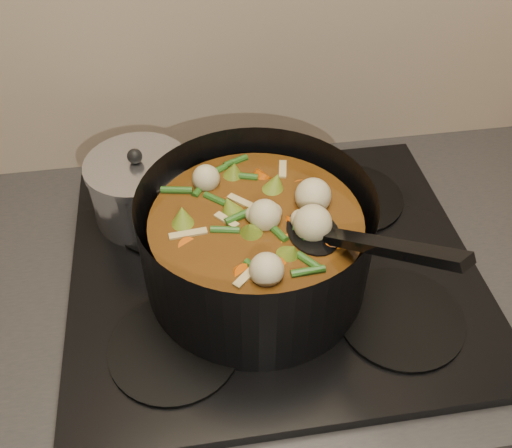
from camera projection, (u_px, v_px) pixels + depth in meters
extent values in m
cube|color=brown|center=(269.00, 418.00, 1.23)|extent=(2.60, 0.60, 0.86)
cube|color=black|center=(273.00, 283.00, 0.92)|extent=(2.64, 0.64, 0.05)
cube|color=black|center=(274.00, 268.00, 0.89)|extent=(0.62, 0.54, 0.02)
cylinder|color=black|center=(175.00, 347.00, 0.77)|extent=(0.18, 0.18, 0.01)
cylinder|color=black|center=(400.00, 317.00, 0.81)|extent=(0.18, 0.18, 0.01)
cylinder|color=black|center=(167.00, 217.00, 0.96)|extent=(0.18, 0.18, 0.01)
cylinder|color=black|center=(351.00, 197.00, 0.99)|extent=(0.18, 0.18, 0.01)
cylinder|color=black|center=(256.00, 241.00, 0.81)|extent=(0.42, 0.42, 0.16)
cylinder|color=black|center=(256.00, 276.00, 0.86)|extent=(0.32, 0.32, 0.01)
cylinder|color=#59360F|center=(256.00, 247.00, 0.82)|extent=(0.30, 0.30, 0.11)
cylinder|color=#D14A09|center=(287.00, 218.00, 0.79)|extent=(0.03, 0.03, 0.03)
cylinder|color=#D14A09|center=(278.00, 187.00, 0.83)|extent=(0.04, 0.04, 0.03)
cylinder|color=#D14A09|center=(215.00, 177.00, 0.85)|extent=(0.05, 0.05, 0.03)
cylinder|color=#D14A09|center=(212.00, 221.00, 0.78)|extent=(0.04, 0.04, 0.03)
cylinder|color=#D14A09|center=(216.00, 265.00, 0.72)|extent=(0.04, 0.04, 0.03)
cylinder|color=#D14A09|center=(270.00, 242.00, 0.75)|extent=(0.05, 0.05, 0.03)
cylinder|color=#D14A09|center=(313.00, 227.00, 0.77)|extent=(0.04, 0.04, 0.03)
cylinder|color=#D14A09|center=(305.00, 181.00, 0.84)|extent=(0.04, 0.04, 0.03)
cylinder|color=#D14A09|center=(244.00, 193.00, 0.82)|extent=(0.05, 0.05, 0.03)
cylinder|color=#D14A09|center=(191.00, 208.00, 0.80)|extent=(0.04, 0.04, 0.03)
sphere|color=#C8BA8D|center=(305.00, 208.00, 0.78)|extent=(0.05, 0.05, 0.05)
sphere|color=#C8BA8D|center=(246.00, 181.00, 0.82)|extent=(0.05, 0.05, 0.05)
sphere|color=#C8BA8D|center=(206.00, 223.00, 0.76)|extent=(0.05, 0.05, 0.05)
sphere|color=#C8BA8D|center=(273.00, 248.00, 0.73)|extent=(0.05, 0.05, 0.05)
sphere|color=#C8BA8D|center=(302.00, 201.00, 0.79)|extent=(0.05, 0.05, 0.05)
cone|color=olive|center=(233.00, 265.00, 0.71)|extent=(0.04, 0.04, 0.04)
cone|color=olive|center=(320.00, 238.00, 0.75)|extent=(0.04, 0.04, 0.04)
cone|color=olive|center=(293.00, 180.00, 0.83)|extent=(0.04, 0.04, 0.04)
cone|color=olive|center=(210.00, 185.00, 0.82)|extent=(0.04, 0.04, 0.04)
cone|color=olive|center=(198.00, 246.00, 0.74)|extent=(0.04, 0.04, 0.04)
cone|color=olive|center=(291.00, 261.00, 0.72)|extent=(0.04, 0.04, 0.04)
cylinder|color=#275819|center=(276.00, 198.00, 0.81)|extent=(0.01, 0.04, 0.01)
cylinder|color=#275819|center=(240.00, 167.00, 0.86)|extent=(0.04, 0.04, 0.01)
cylinder|color=#275819|center=(201.00, 195.00, 0.81)|extent=(0.04, 0.02, 0.01)
cylinder|color=#275819|center=(206.00, 228.00, 0.76)|extent=(0.03, 0.04, 0.01)
cylinder|color=#275819|center=(239.00, 241.00, 0.75)|extent=(0.03, 0.04, 0.01)
cylinder|color=#275819|center=(287.00, 276.00, 0.70)|extent=(0.04, 0.02, 0.01)
cylinder|color=#275819|center=(320.00, 236.00, 0.75)|extent=(0.04, 0.04, 0.01)
cylinder|color=#275819|center=(302.00, 203.00, 0.80)|extent=(0.01, 0.04, 0.01)
cylinder|color=#275819|center=(267.00, 195.00, 0.81)|extent=(0.04, 0.03, 0.01)
cylinder|color=#275819|center=(221.00, 172.00, 0.85)|extent=(0.04, 0.02, 0.01)
cylinder|color=#275819|center=(193.00, 206.00, 0.79)|extent=(0.03, 0.04, 0.01)
cylinder|color=#275819|center=(211.00, 237.00, 0.75)|extent=(0.03, 0.04, 0.01)
cylinder|color=#275819|center=(249.00, 243.00, 0.74)|extent=(0.04, 0.02, 0.01)
cylinder|color=#275819|center=(308.00, 268.00, 0.71)|extent=(0.04, 0.04, 0.01)
cube|color=tan|center=(198.00, 229.00, 0.76)|extent=(0.05, 0.01, 0.00)
cube|color=tan|center=(276.00, 260.00, 0.72)|extent=(0.02, 0.05, 0.00)
cube|color=tan|center=(310.00, 203.00, 0.80)|extent=(0.05, 0.03, 0.00)
cube|color=tan|center=(233.00, 183.00, 0.83)|extent=(0.04, 0.04, 0.00)
cube|color=tan|center=(202.00, 238.00, 0.75)|extent=(0.03, 0.05, 0.00)
ellipsoid|color=black|center=(313.00, 233.00, 0.76)|extent=(0.08, 0.10, 0.01)
cube|color=black|center=(388.00, 247.00, 0.66)|extent=(0.12, 0.18, 0.12)
cylinder|color=silver|center=(141.00, 192.00, 0.93)|extent=(0.16, 0.16, 0.10)
cylinder|color=silver|center=(136.00, 165.00, 0.89)|extent=(0.17, 0.17, 0.01)
sphere|color=black|center=(135.00, 156.00, 0.88)|extent=(0.02, 0.02, 0.02)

